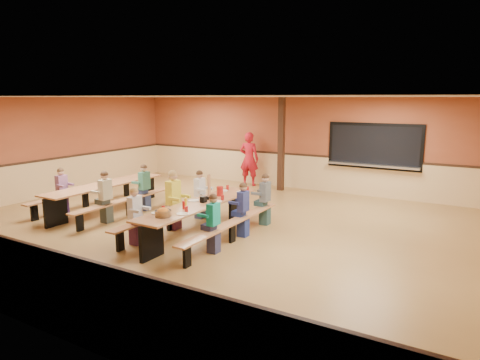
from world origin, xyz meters
The scene contains 23 objects.
ground centered at (0.00, 0.00, 0.00)m, with size 12.00×12.00×0.00m, color brown.
room_envelope centered at (0.00, 0.00, 0.69)m, with size 12.04×10.04×3.02m.
kitchen_pass_through centered at (2.60, 4.96, 1.49)m, with size 2.78×0.28×1.38m.
structural_post centered at (-0.20, 4.40, 1.50)m, with size 0.18×0.18×3.00m, color black.
cafeteria_table_main centered at (0.29, -0.79, 0.53)m, with size 1.91×3.70×0.74m.
cafeteria_table_second centered at (-3.10, -0.33, 0.53)m, with size 1.91×3.70×0.74m.
seated_child_white_left centered at (-0.54, -1.90, 0.59)m, with size 0.36×0.29×1.19m, color silver, non-canonical shape.
seated_adult_yellow centered at (-0.54, -0.67, 0.67)m, with size 0.43×0.35×1.34m, color yellow, non-canonical shape.
seated_child_grey_left centered at (-0.54, 0.36, 0.60)m, with size 0.36×0.30×1.19m, color white, non-canonical shape.
seated_child_teal_right centered at (1.11, -1.49, 0.58)m, with size 0.34×0.28×1.16m, color #108E7C, non-canonical shape.
seated_child_navy_right centered at (1.11, -0.34, 0.59)m, with size 0.35×0.29×1.18m, color navy, non-canonical shape.
seated_child_char_right centered at (1.11, 0.71, 0.60)m, with size 0.37×0.30×1.21m, color #4D5357, non-canonical shape.
seated_child_purple_sec centered at (-3.92, -1.05, 0.59)m, with size 0.35×0.29×1.18m, color #835278, non-canonical shape.
seated_child_green_sec centered at (-2.27, 0.26, 0.61)m, with size 0.38×0.31×1.23m, color #346E56, non-canonical shape.
seated_child_tan_sec centered at (-2.27, -1.09, 0.62)m, with size 0.39×0.32×1.24m, color #BFBA9B, non-canonical shape.
standing_woman centered at (-1.47, 4.55, 0.92)m, with size 0.67×0.44×1.84m, color #B51422.
punch_pitcher centered at (0.29, 0.01, 0.85)m, with size 0.16×0.16×0.22m, color #B01B17.
chip_bowl centered at (0.30, -2.00, 0.81)m, with size 0.32×0.32×0.15m, color orange, non-canonical shape.
napkin_dispenser centered at (0.32, -0.69, 0.80)m, with size 0.10×0.14×0.13m, color black.
condiment_mustard centered at (0.16, -1.11, 0.82)m, with size 0.06×0.06×0.17m, color yellow.
condiment_ketchup centered at (0.30, -1.37, 0.82)m, with size 0.06×0.06×0.17m, color #B2140F.
table_paddle centered at (0.26, -0.38, 0.88)m, with size 0.16×0.16×0.56m.
place_settings centered at (0.29, -0.79, 0.80)m, with size 0.65×3.30×0.11m, color beige, non-canonical shape.
Camera 1 is at (5.57, -8.09, 2.98)m, focal length 32.00 mm.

